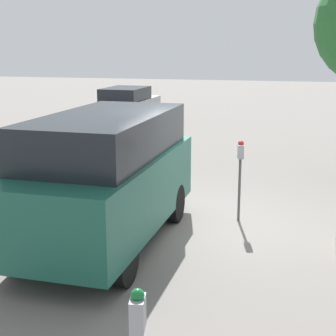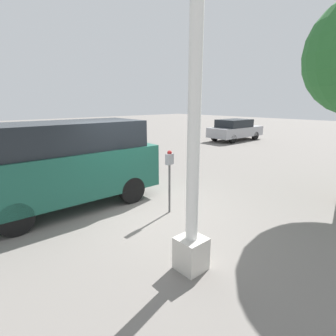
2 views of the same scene
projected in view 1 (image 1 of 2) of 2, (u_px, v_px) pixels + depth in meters
name	position (u px, v px, depth m)	size (l,w,h in m)	color
ground_plane	(204.00, 225.00, 9.63)	(80.00, 80.00, 0.00)	slate
parking_meter_near	(240.00, 162.00, 9.61)	(0.22, 0.14, 1.56)	#4C4C4C
parking_meter_far	(138.00, 336.00, 3.94)	(0.22, 0.14, 1.52)	#4C4C4C
parked_van	(106.00, 175.00, 8.51)	(4.56, 1.97, 2.20)	#195142
car_distant	(127.00, 104.00, 22.46)	(4.38, 1.89, 1.49)	#9E9EA3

